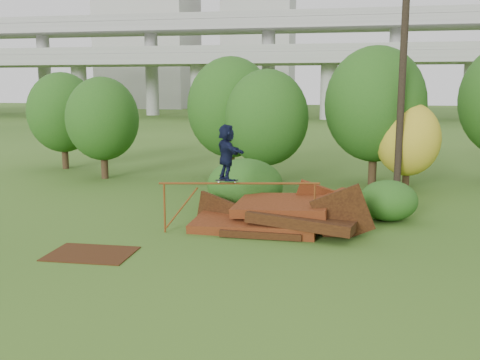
% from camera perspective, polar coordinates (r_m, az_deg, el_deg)
% --- Properties ---
extents(ground, '(240.00, 240.00, 0.00)m').
position_cam_1_polar(ground, '(14.11, 1.66, -7.90)').
color(ground, '#2D5116').
rests_on(ground, ground).
extents(scrap_pile, '(5.67, 2.92, 1.93)m').
position_cam_1_polar(scrap_pile, '(16.43, 4.04, -3.97)').
color(scrap_pile, '#3F1E0B').
rests_on(scrap_pile, ground).
extents(grind_rail, '(4.70, 0.95, 1.53)m').
position_cam_1_polar(grind_rail, '(15.85, -0.06, -1.31)').
color(grind_rail, brown).
rests_on(grind_rail, ground).
extents(skateboard, '(0.69, 0.30, 0.07)m').
position_cam_1_polar(skateboard, '(15.79, -1.41, -0.05)').
color(skateboard, black).
rests_on(skateboard, grind_rail).
extents(skater, '(1.27, 1.53, 1.65)m').
position_cam_1_polar(skater, '(15.67, -1.43, 2.97)').
color(skater, black).
rests_on(skater, skateboard).
extents(flat_plate, '(2.21, 1.60, 0.03)m').
position_cam_1_polar(flat_plate, '(14.62, -15.61, -7.58)').
color(flat_plate, '#371C0B').
rests_on(flat_plate, ground).
extents(tree_0, '(3.40, 3.40, 4.80)m').
position_cam_1_polar(tree_0, '(26.03, -14.45, 6.33)').
color(tree_0, black).
rests_on(tree_0, ground).
extents(tree_1, '(4.12, 4.12, 5.73)m').
position_cam_1_polar(tree_1, '(25.41, -0.97, 7.74)').
color(tree_1, black).
rests_on(tree_1, ground).
extents(tree_2, '(3.61, 3.61, 5.08)m').
position_cam_1_polar(tree_2, '(23.23, 2.87, 6.65)').
color(tree_2, black).
rests_on(tree_2, ground).
extents(tree_3, '(4.39, 4.39, 6.09)m').
position_cam_1_polar(tree_3, '(24.31, 14.22, 7.83)').
color(tree_3, black).
rests_on(tree_3, ground).
extents(tree_4, '(2.68, 2.68, 3.71)m').
position_cam_1_polar(tree_4, '(23.48, 17.47, 4.17)').
color(tree_4, black).
rests_on(tree_4, ground).
extents(tree_6, '(3.64, 3.64, 5.09)m').
position_cam_1_polar(tree_6, '(29.81, -18.38, 6.85)').
color(tree_6, black).
rests_on(tree_6, ground).
extents(shrub_left, '(2.68, 2.47, 1.85)m').
position_cam_1_polar(shrub_left, '(18.72, 0.55, -0.53)').
color(shrub_left, '#134111').
rests_on(shrub_left, ground).
extents(shrub_right, '(1.88, 1.73, 1.33)m').
position_cam_1_polar(shrub_right, '(18.05, 15.54, -2.12)').
color(shrub_right, '#134111').
rests_on(shrub_right, ground).
extents(utility_pole, '(1.40, 0.28, 10.79)m').
position_cam_1_polar(utility_pole, '(22.04, 17.03, 12.49)').
color(utility_pole, black).
rests_on(utility_pole, ground).
extents(freeway_overpass, '(160.00, 15.00, 13.70)m').
position_cam_1_polar(freeway_overpass, '(76.44, 9.64, 14.27)').
color(freeway_overpass, gray).
rests_on(freeway_overpass, ground).
extents(building_left, '(18.00, 16.00, 35.00)m').
position_cam_1_polar(building_left, '(116.22, -9.69, 16.28)').
color(building_left, '#9E9E99').
rests_on(building_left, ground).
extents(building_right, '(14.00, 14.00, 28.00)m').
position_cam_1_polar(building_right, '(117.08, 2.10, 14.64)').
color(building_right, '#9E9E99').
rests_on(building_right, ground).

